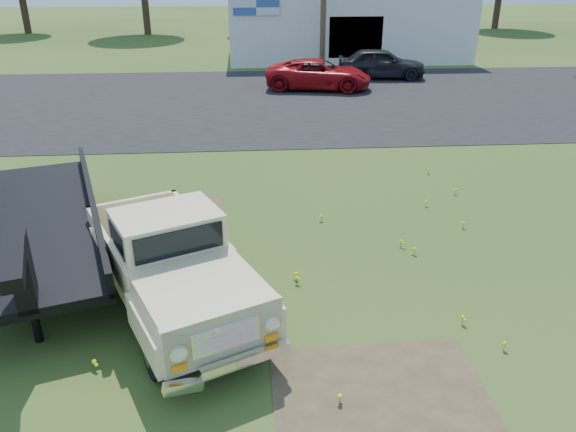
# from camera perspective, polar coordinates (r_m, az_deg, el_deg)

# --- Properties ---
(ground) EXTENTS (140.00, 140.00, 0.00)m
(ground) POSITION_cam_1_polar(r_m,az_deg,el_deg) (10.62, -2.45, -6.75)
(ground) COLOR #2F4D19
(ground) RESTS_ON ground
(asphalt_lot) EXTENTS (90.00, 14.00, 0.02)m
(asphalt_lot) POSITION_cam_1_polar(r_m,az_deg,el_deg) (24.70, -3.79, 11.61)
(asphalt_lot) COLOR black
(asphalt_lot) RESTS_ON ground
(dirt_patch_a) EXTENTS (3.00, 2.00, 0.01)m
(dirt_patch_a) POSITION_cam_1_polar(r_m,az_deg,el_deg) (8.39, 9.13, -16.94)
(dirt_patch_a) COLOR #493727
(dirt_patch_a) RESTS_ON ground
(dirt_patch_b) EXTENTS (2.20, 1.60, 0.01)m
(dirt_patch_b) POSITION_cam_1_polar(r_m,az_deg,el_deg) (13.85, -11.30, 0.58)
(dirt_patch_b) COLOR #493727
(dirt_patch_b) RESTS_ON ground
(commercial_building) EXTENTS (14.20, 8.20, 4.15)m
(commercial_building) POSITION_cam_1_polar(r_m,az_deg,el_deg) (36.76, 5.73, 19.13)
(commercial_building) COLOR silver
(commercial_building) RESTS_ON ground
(vintage_pickup_truck) EXTENTS (3.89, 5.42, 1.84)m
(vintage_pickup_truck) POSITION_cam_1_polar(r_m,az_deg,el_deg) (9.63, -11.86, -4.55)
(vintage_pickup_truck) COLOR beige
(vintage_pickup_truck) RESTS_ON ground
(flatbed_trailer) EXTENTS (4.55, 7.72, 2.00)m
(flatbed_trailer) POSITION_cam_1_polar(r_m,az_deg,el_deg) (11.94, -24.74, -0.05)
(flatbed_trailer) COLOR black
(flatbed_trailer) RESTS_ON ground
(red_pickup) EXTENTS (5.20, 3.14, 1.35)m
(red_pickup) POSITION_cam_1_polar(r_m,az_deg,el_deg) (26.85, 3.14, 14.15)
(red_pickup) COLOR maroon
(red_pickup) RESTS_ON ground
(dark_sedan) EXTENTS (4.57, 2.27, 1.50)m
(dark_sedan) POSITION_cam_1_polar(r_m,az_deg,el_deg) (29.77, 9.44, 15.04)
(dark_sedan) COLOR black
(dark_sedan) RESTS_ON ground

